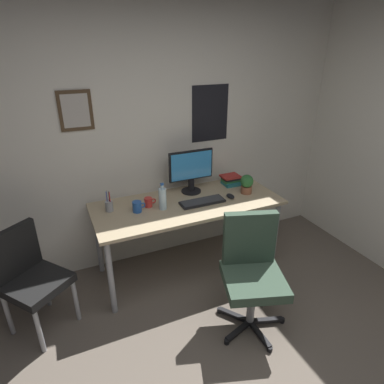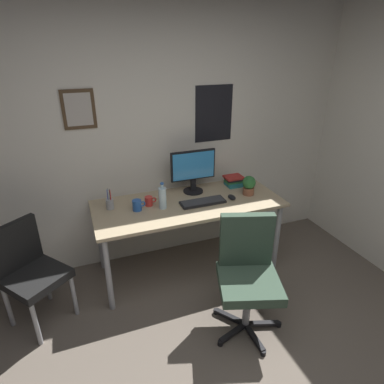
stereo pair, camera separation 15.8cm
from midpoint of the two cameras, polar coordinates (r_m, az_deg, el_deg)
The scene contains 13 objects.
wall_back at distance 3.25m, azimuth -9.70°, elevation 9.27°, with size 4.40×0.10×2.60m.
desk at distance 3.15m, azimuth -2.18°, elevation -3.02°, with size 1.78×0.74×0.76m.
office_chair at distance 2.67m, azimuth 8.66°, elevation -12.89°, with size 0.58×0.60×0.95m.
side_chair at distance 2.94m, azimuth -27.90°, elevation -12.64°, with size 0.59×0.59×0.88m.
monitor at distance 3.25m, azimuth -1.55°, elevation 3.91°, with size 0.46×0.20×0.43m.
keyboard at distance 3.10m, azimuth 0.35°, elevation -1.73°, with size 0.43×0.15×0.03m.
computer_mouse at distance 3.21m, azimuth 5.31°, elevation -0.75°, with size 0.06×0.11×0.04m.
water_bottle at distance 2.97m, azimuth -6.75°, elevation -1.14°, with size 0.07×0.07×0.25m.
coffee_mug_near at distance 2.98m, azimuth -11.02°, elevation -2.54°, with size 0.12×0.08×0.10m.
coffee_mug_far at distance 3.06m, azimuth -9.04°, elevation -1.77°, with size 0.11×0.07×0.09m.
potted_plant at distance 3.30m, azimuth 8.15°, elevation 1.47°, with size 0.13×0.13×0.19m.
pen_cup at distance 3.05m, azimuth -15.69°, elevation -2.30°, with size 0.07×0.07×0.20m.
book_stack_left at distance 3.52m, azimuth 5.52°, elevation 2.10°, with size 0.19×0.18×0.10m.
Camera 1 is at (-0.84, -0.87, 2.14)m, focal length 30.61 mm.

